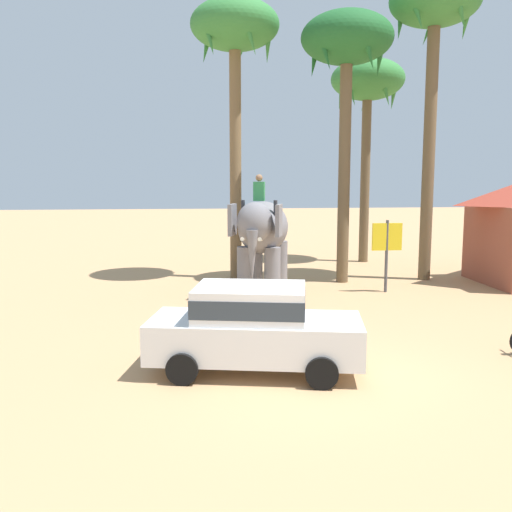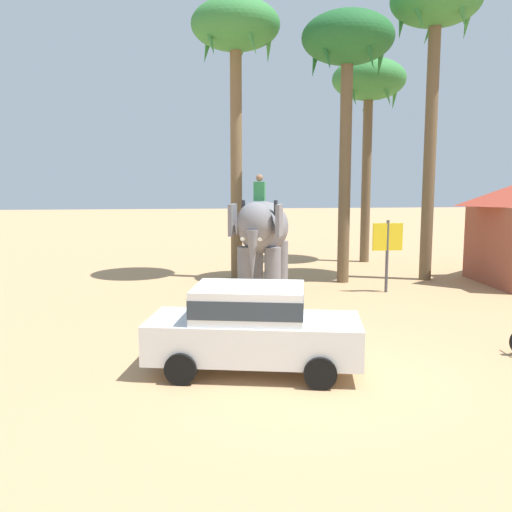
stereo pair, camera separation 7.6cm
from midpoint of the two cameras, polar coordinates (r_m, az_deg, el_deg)
The scene contains 8 objects.
ground_plane at distance 11.21m, azimuth 3.76°, elevation -11.79°, with size 120.00×120.00×0.00m, color tan.
car_sedan_foreground at distance 11.09m, azimuth -0.45°, elevation -6.97°, with size 4.36×2.49×1.70m.
elephant_with_mahout at distance 18.54m, azimuth 0.51°, elevation 2.36°, with size 2.51×4.02×3.88m.
palm_tree_behind_elephant at distance 26.23m, azimuth 11.07°, elevation 16.42°, with size 3.20×3.20×8.93m.
palm_tree_near_hut at distance 22.57m, azimuth 17.43°, elevation 22.21°, with size 3.20×3.20×10.86m.
palm_tree_left_of_road at distance 21.10m, azimuth 9.02°, elevation 19.98°, with size 3.20×3.20×9.47m.
palm_tree_far_back at distance 21.78m, azimuth -2.24°, elevation 21.24°, with size 3.20×3.20×10.10m.
signboard_yellow at distance 19.13m, azimuth 12.92°, elevation 1.42°, with size 1.00×0.10×2.40m.
Camera 1 is at (-1.98, -10.37, 3.77)m, focal length 39.76 mm.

